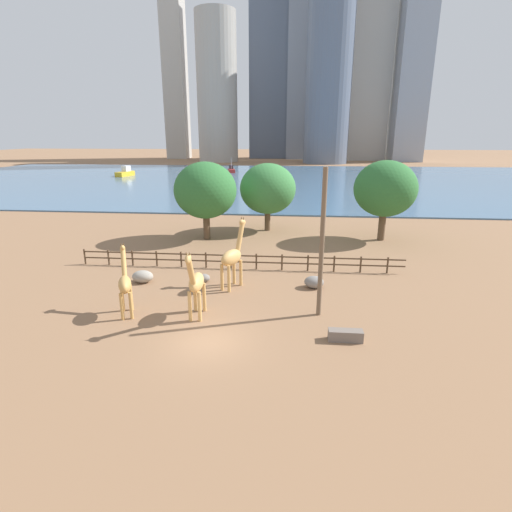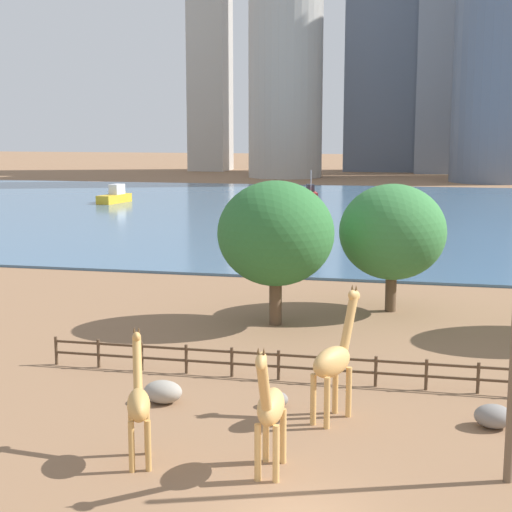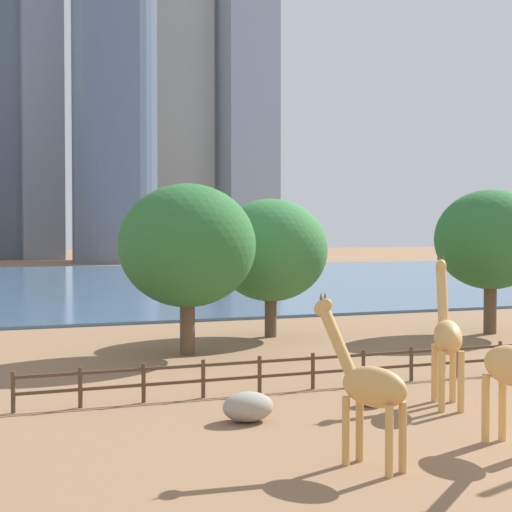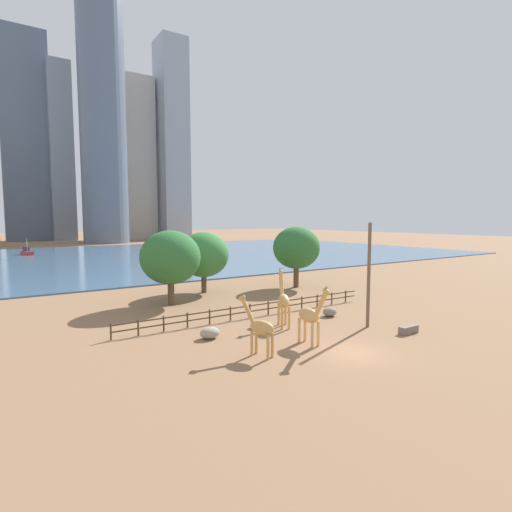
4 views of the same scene
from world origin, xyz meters
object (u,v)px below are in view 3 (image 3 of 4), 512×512
object	(u,v)px
giraffe_tall	(368,386)
tree_right_tall	(491,240)
giraffe_companion	(447,336)
boulder_near_fence	(372,397)
tree_left_large	(187,246)
tree_center_broad	(271,250)
boulder_small	(248,407)

from	to	relation	value
giraffe_tall	tree_right_tall	bearing A→B (deg)	-65.61
giraffe_tall	giraffe_companion	distance (m)	7.57
giraffe_companion	boulder_near_fence	size ratio (longest dim) A/B	5.63
tree_left_large	tree_center_broad	world-z (taller)	tree_left_large
boulder_near_fence	tree_center_broad	bearing A→B (deg)	78.14
giraffe_companion	boulder_small	size ratio (longest dim) A/B	3.17
giraffe_tall	tree_left_large	bearing A→B (deg)	-24.60
boulder_near_fence	boulder_small	bearing A→B (deg)	-173.61
giraffe_tall	boulder_small	size ratio (longest dim) A/B	2.65
giraffe_companion	tree_right_tall	world-z (taller)	tree_right_tall
giraffe_companion	giraffe_tall	bearing A→B (deg)	156.92
boulder_small	tree_left_large	bearing A→B (deg)	81.17
boulder_near_fence	boulder_small	xyz separation A→B (m)	(-4.46, -0.50, 0.15)
tree_right_tall	tree_left_large	bearing A→B (deg)	-176.09
giraffe_companion	boulder_near_fence	world-z (taller)	giraffe_companion
giraffe_tall	boulder_small	world-z (taller)	giraffe_tall
tree_left_large	tree_right_tall	size ratio (longest dim) A/B	0.98
giraffe_companion	tree_center_broad	distance (m)	18.01
boulder_small	tree_center_broad	xyz separation A→B (m)	(8.03, 17.47, 4.23)
giraffe_companion	tree_right_tall	xyz separation A→B (m)	(13.20, 14.56, 2.97)
tree_center_broad	tree_left_large	bearing A→B (deg)	-143.35
tree_left_large	tree_right_tall	world-z (taller)	tree_right_tall
giraffe_tall	tree_right_tall	size ratio (longest dim) A/B	0.51
boulder_near_fence	giraffe_tall	bearing A→B (deg)	-120.73
giraffe_tall	boulder_small	xyz separation A→B (m)	(-1.02, 5.29, -1.51)
giraffe_tall	boulder_near_fence	size ratio (longest dim) A/B	4.72
boulder_small	tree_right_tall	size ratio (longest dim) A/B	0.19
tree_center_broad	tree_right_tall	size ratio (longest dim) A/B	0.93
boulder_near_fence	tree_center_broad	xyz separation A→B (m)	(3.56, 16.97, 4.38)
giraffe_companion	tree_left_large	size ratio (longest dim) A/B	0.62
tree_center_broad	giraffe_tall	bearing A→B (deg)	-107.11
giraffe_companion	tree_center_broad	bearing A→B (deg)	21.93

